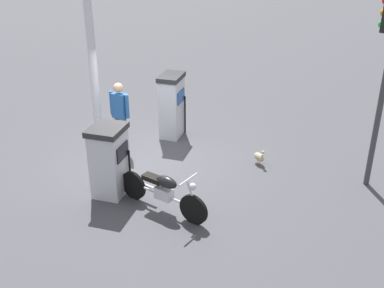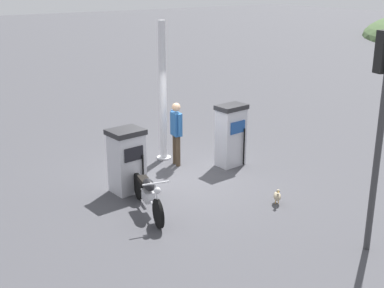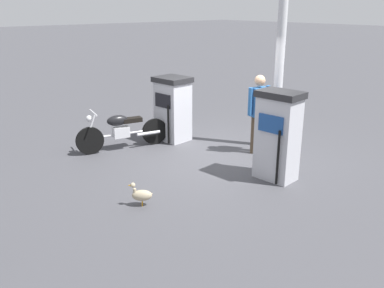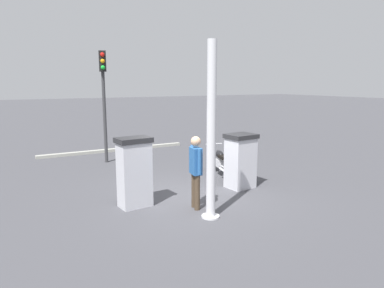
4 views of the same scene
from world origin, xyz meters
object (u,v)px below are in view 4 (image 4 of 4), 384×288
(motorcycle_near_pump, at_px, (220,162))
(attendant_person, at_px, (196,167))
(fuel_pump_far, at_px, (134,172))
(fuel_pump_near, at_px, (240,160))
(roadside_traffic_light, at_px, (104,88))
(canopy_support_pole, at_px, (211,136))
(wandering_duck, at_px, (128,171))

(motorcycle_near_pump, relative_size, attendant_person, 1.22)
(fuel_pump_far, bearing_deg, fuel_pump_near, -90.00)
(fuel_pump_far, relative_size, roadside_traffic_light, 0.42)
(canopy_support_pole, bearing_deg, wandering_duck, 7.08)
(wandering_duck, relative_size, roadside_traffic_light, 0.10)
(fuel_pump_near, bearing_deg, roadside_traffic_light, 26.42)
(fuel_pump_far, height_order, attendant_person, attendant_person)
(fuel_pump_near, bearing_deg, fuel_pump_far, 90.00)
(wandering_duck, bearing_deg, roadside_traffic_light, 0.44)
(motorcycle_near_pump, relative_size, wandering_duck, 5.13)
(wandering_duck, height_order, roadside_traffic_light, roadside_traffic_light)
(attendant_person, distance_m, wandering_duck, 3.53)
(attendant_person, xyz_separation_m, wandering_duck, (3.41, 0.49, -0.80))
(wandering_duck, bearing_deg, fuel_pump_far, 164.69)
(fuel_pump_far, height_order, motorcycle_near_pump, fuel_pump_far)
(motorcycle_near_pump, distance_m, wandering_duck, 2.91)
(fuel_pump_near, xyz_separation_m, canopy_support_pole, (-1.48, 1.92, 1.05))
(fuel_pump_near, xyz_separation_m, wandering_duck, (2.56, 2.42, -0.58))
(fuel_pump_near, distance_m, wandering_duck, 3.58)
(fuel_pump_near, height_order, canopy_support_pole, canopy_support_pole)
(fuel_pump_far, distance_m, motorcycle_near_pump, 3.59)
(roadside_traffic_light, xyz_separation_m, canopy_support_pole, (-6.40, -0.52, -0.91))
(attendant_person, bearing_deg, wandering_duck, 8.21)
(fuel_pump_near, relative_size, attendant_person, 0.89)
(fuel_pump_far, relative_size, motorcycle_near_pump, 0.80)
(wandering_duck, xyz_separation_m, roadside_traffic_light, (2.35, 0.02, 2.54))
(wandering_duck, xyz_separation_m, canopy_support_pole, (-4.05, -0.50, 1.63))
(motorcycle_near_pump, bearing_deg, fuel_pump_near, 171.56)
(fuel_pump_far, distance_m, wandering_duck, 2.74)
(fuel_pump_near, relative_size, canopy_support_pole, 0.40)
(fuel_pump_far, distance_m, canopy_support_pole, 2.15)
(attendant_person, height_order, roadside_traffic_light, roadside_traffic_light)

